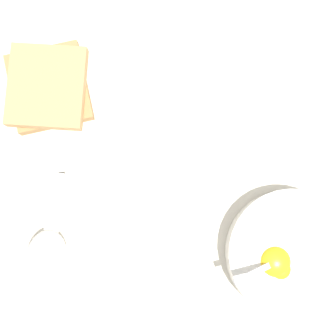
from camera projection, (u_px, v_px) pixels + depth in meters
name	position (u px, v px, depth m)	size (l,w,h in m)	color
ground_plane	(147.00, 178.00, 0.61)	(3.00, 3.00, 0.00)	silver
egg_bowl	(290.00, 254.00, 0.57)	(0.16, 0.16, 0.07)	white
toast_plate	(54.00, 89.00, 0.61)	(0.22, 0.22, 0.01)	white
toast_sandwich	(48.00, 87.00, 0.59)	(0.14, 0.14, 0.03)	tan
soup_spoon	(48.00, 251.00, 0.58)	(0.13, 0.12, 0.03)	white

